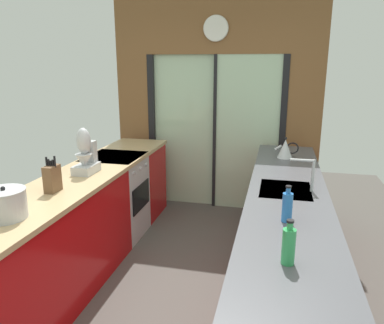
# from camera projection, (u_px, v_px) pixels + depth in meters

# --- Properties ---
(ground_plane) EXTENTS (5.04, 7.60, 0.02)m
(ground_plane) POSITION_uv_depth(u_px,v_px,m) (181.00, 275.00, 3.48)
(ground_plane) COLOR #4C4742
(back_wall_unit) EXTENTS (2.64, 0.12, 2.70)m
(back_wall_unit) POSITION_uv_depth(u_px,v_px,m) (216.00, 93.00, 4.78)
(back_wall_unit) COLOR brown
(back_wall_unit) RESTS_ON ground_plane
(left_counter_run) EXTENTS (0.62, 3.80, 0.92)m
(left_counter_run) POSITION_uv_depth(u_px,v_px,m) (60.00, 241.00, 3.12)
(left_counter_run) COLOR #AD0C0F
(left_counter_run) RESTS_ON ground_plane
(right_counter_run) EXTENTS (0.62, 3.80, 0.92)m
(right_counter_run) POSITION_uv_depth(u_px,v_px,m) (284.00, 256.00, 2.88)
(right_counter_run) COLOR #AD0C0F
(right_counter_run) RESTS_ON ground_plane
(sink_faucet) EXTENTS (0.19, 0.02, 0.26)m
(sink_faucet) POSITION_uv_depth(u_px,v_px,m) (309.00, 170.00, 2.92)
(sink_faucet) COLOR #B7BABC
(sink_faucet) RESTS_ON right_counter_run
(oven_range) EXTENTS (0.60, 0.60, 0.92)m
(oven_range) POSITION_uv_depth(u_px,v_px,m) (116.00, 197.00, 4.17)
(oven_range) COLOR #B7BABC
(oven_range) RESTS_ON ground_plane
(knife_block) EXTENTS (0.09, 0.14, 0.29)m
(knife_block) POSITION_uv_depth(u_px,v_px,m) (52.00, 178.00, 2.92)
(knife_block) COLOR brown
(knife_block) RESTS_ON left_counter_run
(stand_mixer) EXTENTS (0.17, 0.27, 0.42)m
(stand_mixer) POSITION_uv_depth(u_px,v_px,m) (85.00, 156.00, 3.41)
(stand_mixer) COLOR #B7BABC
(stand_mixer) RESTS_ON left_counter_run
(stock_pot) EXTENTS (0.27, 0.27, 0.22)m
(stock_pot) POSITION_uv_depth(u_px,v_px,m) (5.00, 204.00, 2.42)
(stock_pot) COLOR #B7BABC
(stock_pot) RESTS_ON left_counter_run
(kettle) EXTENTS (0.25, 0.16, 0.22)m
(kettle) POSITION_uv_depth(u_px,v_px,m) (285.00, 149.00, 3.96)
(kettle) COLOR #B7BABC
(kettle) RESTS_ON right_counter_run
(soap_bottle_near) EXTENTS (0.07, 0.07, 0.24)m
(soap_bottle_near) POSITION_uv_depth(u_px,v_px,m) (289.00, 245.00, 1.87)
(soap_bottle_near) COLOR #339E56
(soap_bottle_near) RESTS_ON right_counter_run
(soap_bottle_far) EXTENTS (0.07, 0.07, 0.24)m
(soap_bottle_far) POSITION_uv_depth(u_px,v_px,m) (287.00, 206.00, 2.37)
(soap_bottle_far) COLOR #286BB7
(soap_bottle_far) RESTS_ON right_counter_run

